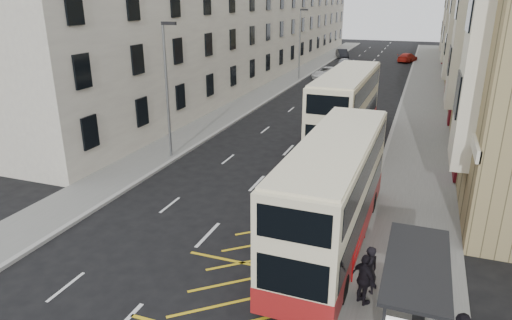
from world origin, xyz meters
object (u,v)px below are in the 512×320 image
at_px(double_decker_rear, 346,108).
at_px(bus_shelter, 420,295).
at_px(pedestrian_near, 368,271).
at_px(car_dark, 342,54).
at_px(double_decker_front, 334,193).
at_px(car_silver, 343,64).
at_px(pedestrian_far, 364,280).
at_px(car_red, 407,58).
at_px(street_lamp_near, 167,84).
at_px(white_van, 327,73).
at_px(street_lamp_far, 300,40).

bearing_deg(double_decker_rear, bus_shelter, -74.11).
bearing_deg(pedestrian_near, car_dark, -120.05).
distance_m(double_decker_front, pedestrian_near, 3.77).
distance_m(bus_shelter, double_decker_front, 6.38).
distance_m(double_decker_rear, car_silver, 34.39).
xyz_separation_m(pedestrian_far, car_red, (-1.76, 61.77, -0.34)).
bearing_deg(street_lamp_near, car_silver, 85.18).
height_order(double_decker_rear, white_van, double_decker_rear).
bearing_deg(bus_shelter, street_lamp_near, 139.86).
bearing_deg(double_decker_rear, double_decker_front, -81.50).
distance_m(car_silver, car_red, 13.19).
bearing_deg(street_lamp_far, bus_shelter, -70.88).
xyz_separation_m(car_silver, car_red, (7.92, 10.54, -0.06)).
height_order(bus_shelter, double_decker_front, double_decker_front).
height_order(pedestrian_near, white_van, pedestrian_near).
bearing_deg(white_van, double_decker_rear, -59.35).
relative_size(street_lamp_near, pedestrian_near, 4.46).
height_order(bus_shelter, street_lamp_near, street_lamp_near).
distance_m(double_decker_rear, car_dark, 46.33).
xyz_separation_m(street_lamp_near, car_dark, (1.15, 52.41, -3.92)).
xyz_separation_m(street_lamp_far, car_red, (11.35, 21.23, -3.95)).
distance_m(street_lamp_far, pedestrian_near, 42.30).
height_order(pedestrian_near, car_silver, pedestrian_near).
relative_size(bus_shelter, car_dark, 0.98).
bearing_deg(street_lamp_far, white_van, 36.84).
distance_m(bus_shelter, car_dark, 66.22).
height_order(pedestrian_far, car_dark, pedestrian_far).
relative_size(pedestrian_near, car_silver, 0.41).
xyz_separation_m(double_decker_front, double_decker_rear, (-1.91, 13.83, 0.21)).
height_order(pedestrian_far, white_van, pedestrian_far).
height_order(street_lamp_near, double_decker_front, street_lamp_near).
relative_size(bus_shelter, pedestrian_near, 2.37).
height_order(car_silver, car_red, car_silver).
distance_m(bus_shelter, white_van, 46.15).
bearing_deg(street_lamp_far, pedestrian_far, -72.08).
height_order(double_decker_front, pedestrian_far, double_decker_front).
relative_size(double_decker_front, car_silver, 2.56).
bearing_deg(white_van, street_lamp_near, -78.94).
height_order(double_decker_front, car_dark, double_decker_front).
relative_size(street_lamp_far, double_decker_front, 0.72).
relative_size(pedestrian_near, pedestrian_far, 1.02).
relative_size(pedestrian_far, car_silver, 0.40).
bearing_deg(car_dark, pedestrian_near, -98.82).
bearing_deg(pedestrian_near, bus_shelter, 81.91).
relative_size(bus_shelter, double_decker_front, 0.38).
relative_size(street_lamp_far, double_decker_rear, 0.66).
height_order(double_decker_rear, car_red, double_decker_rear).
height_order(bus_shelter, car_red, bus_shelter).
relative_size(street_lamp_near, car_dark, 1.84).
bearing_deg(pedestrian_near, car_red, -129.24).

